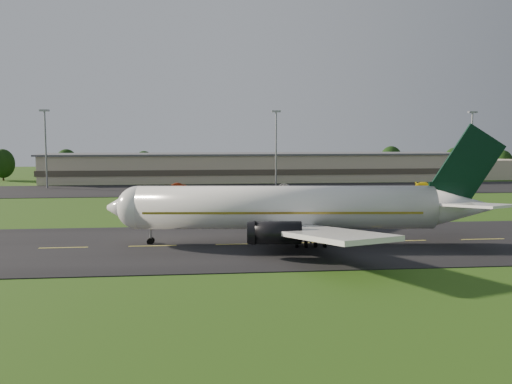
{
  "coord_description": "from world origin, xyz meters",
  "views": [
    {
      "loc": [
        -16.33,
        -72.15,
        14.38
      ],
      "look_at": [
        -7.95,
        8.0,
        6.0
      ],
      "focal_mm": 40.0,
      "sensor_mm": 36.0,
      "label": 1
    }
  ],
  "objects": [
    {
      "name": "ground",
      "position": [
        0.0,
        0.0,
        0.0
      ],
      "size": [
        360.0,
        360.0,
        0.0
      ],
      "primitive_type": "plane",
      "color": "#224210",
      "rests_on": "ground"
    },
    {
      "name": "taxiway",
      "position": [
        0.0,
        0.0,
        0.05
      ],
      "size": [
        220.0,
        30.0,
        0.1
      ],
      "primitive_type": "cube",
      "color": "black",
      "rests_on": "ground"
    },
    {
      "name": "apron",
      "position": [
        0.0,
        72.0,
        0.05
      ],
      "size": [
        260.0,
        30.0,
        0.1
      ],
      "primitive_type": "cube",
      "color": "black",
      "rests_on": "ground"
    },
    {
      "name": "airliner",
      "position": [
        -4.07,
        -0.08,
        4.66
      ],
      "size": [
        51.26,
        42.0,
        15.57
      ],
      "rotation": [
        0.0,
        0.0,
        -0.09
      ],
      "color": "white",
      "rests_on": "ground"
    },
    {
      "name": "terminal",
      "position": [
        6.4,
        96.18,
        3.99
      ],
      "size": [
        145.0,
        16.0,
        8.4
      ],
      "color": "beige",
      "rests_on": "ground"
    },
    {
      "name": "light_mast_west",
      "position": [
        -55.0,
        80.0,
        12.74
      ],
      "size": [
        2.4,
        1.2,
        20.35
      ],
      "color": "gray",
      "rests_on": "ground"
    },
    {
      "name": "light_mast_centre",
      "position": [
        5.0,
        80.0,
        12.74
      ],
      "size": [
        2.4,
        1.2,
        20.35
      ],
      "color": "gray",
      "rests_on": "ground"
    },
    {
      "name": "light_mast_east",
      "position": [
        60.0,
        80.0,
        12.74
      ],
      "size": [
        2.4,
        1.2,
        20.35
      ],
      "color": "gray",
      "rests_on": "ground"
    },
    {
      "name": "tree_line",
      "position": [
        29.53,
        106.16,
        5.09
      ],
      "size": [
        194.0,
        8.69,
        10.15
      ],
      "color": "black",
      "rests_on": "ground"
    },
    {
      "name": "service_vehicle_a",
      "position": [
        -15.88,
        69.28,
        0.71
      ],
      "size": [
        1.7,
        3.66,
        1.21
      ],
      "primitive_type": "imported",
      "rotation": [
        0.0,
        0.0,
        0.08
      ],
      "color": "orange",
      "rests_on": "apron"
    },
    {
      "name": "service_vehicle_b",
      "position": [
        -20.94,
        76.84,
        0.74
      ],
      "size": [
        3.93,
        1.45,
        1.29
      ],
      "primitive_type": "imported",
      "rotation": [
        0.0,
        0.0,
        1.59
      ],
      "color": "#9A250A",
      "rests_on": "apron"
    },
    {
      "name": "service_vehicle_c",
      "position": [
        5.38,
        69.11,
        0.85
      ],
      "size": [
        3.99,
        5.92,
        1.51
      ],
      "primitive_type": "imported",
      "rotation": [
        0.0,
        0.0,
        -0.3
      ],
      "color": "silver",
      "rests_on": "apron"
    },
    {
      "name": "service_vehicle_d",
      "position": [
        43.07,
        70.45,
        0.84
      ],
      "size": [
        5.46,
        4.2,
        1.47
      ],
      "primitive_type": "imported",
      "rotation": [
        0.0,
        0.0,
        1.08
      ],
      "color": "yellow",
      "rests_on": "apron"
    }
  ]
}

